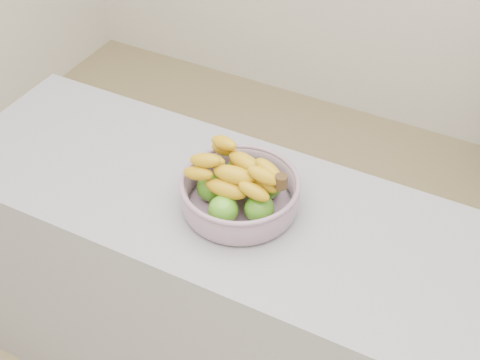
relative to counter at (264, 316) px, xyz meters
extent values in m
cube|color=#94959C|center=(0.00, 0.00, 0.00)|extent=(2.00, 0.60, 0.90)
cylinder|color=#9FABBF|center=(-0.09, 0.00, 0.46)|extent=(0.28, 0.28, 0.01)
torus|color=#9FABBF|center=(-0.09, 0.00, 0.54)|extent=(0.33, 0.33, 0.02)
sphere|color=#409B1A|center=(-0.09, -0.08, 0.50)|extent=(0.08, 0.08, 0.08)
sphere|color=#409B1A|center=(-0.01, -0.03, 0.50)|extent=(0.08, 0.08, 0.08)
sphere|color=#409B1A|center=(-0.03, 0.06, 0.50)|extent=(0.08, 0.08, 0.08)
sphere|color=#409B1A|center=(-0.13, 0.07, 0.50)|extent=(0.08, 0.08, 0.08)
sphere|color=#409B1A|center=(-0.17, -0.02, 0.50)|extent=(0.08, 0.08, 0.08)
ellipsoid|color=gold|center=(-0.10, -0.05, 0.55)|extent=(0.21, 0.05, 0.05)
ellipsoid|color=gold|center=(-0.10, 0.00, 0.55)|extent=(0.21, 0.07, 0.05)
ellipsoid|color=gold|center=(-0.09, 0.05, 0.55)|extent=(0.21, 0.09, 0.05)
ellipsoid|color=gold|center=(-0.09, -0.03, 0.59)|extent=(0.21, 0.07, 0.05)
ellipsoid|color=gold|center=(-0.08, 0.03, 0.59)|extent=(0.21, 0.11, 0.05)
cylinder|color=#3B2712|center=(0.04, -0.01, 0.60)|extent=(0.03, 0.03, 0.04)
camera|label=1|loc=(0.54, -1.20, 1.75)|focal=50.00mm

